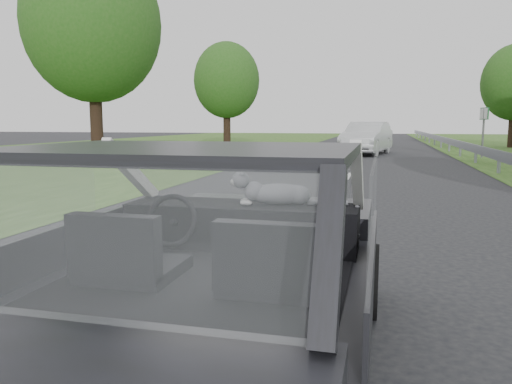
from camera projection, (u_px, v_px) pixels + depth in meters
The scene contains 10 objects.
subject_car at pixel (213, 268), 2.88m from camera, with size 1.80×4.00×1.45m, color black.
dashboard at pixel (242, 225), 3.46m from camera, with size 1.58×0.45×0.30m, color black.
driver_seat at pixel (125, 250), 2.68m from camera, with size 0.50×0.72×0.42m, color black.
passenger_seat at pixel (270, 260), 2.48m from camera, with size 0.50×0.72×0.42m, color black.
steering_wheel at pixel (171, 221), 3.27m from camera, with size 0.36×0.36×0.04m, color black.
cat at pixel (278, 193), 3.39m from camera, with size 0.57×0.18×0.25m, color slate.
other_car at pixel (367, 138), 24.47m from camera, with size 1.91×4.85×1.59m, color silver.
highway_sign at pixel (483, 133), 22.03m from camera, with size 0.09×0.88×2.21m, color #135C25.
tree_5 at pixel (94, 55), 21.53m from camera, with size 5.87×5.87×8.89m, color #215516, non-canonical shape.
tree_6 at pixel (227, 95), 34.17m from camera, with size 4.49×4.49×6.80m, color #215516, non-canonical shape.
Camera 1 is at (0.93, -2.65, 1.56)m, focal length 35.00 mm.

